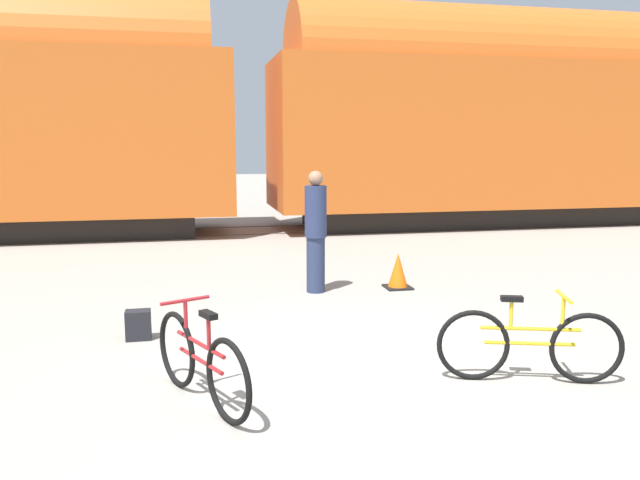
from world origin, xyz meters
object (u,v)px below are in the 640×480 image
object	(u,v)px
freight_train	(252,110)
backpack	(138,325)
traffic_cone	(398,272)
person_in_navy	(316,231)
bicycle_yellow	(530,344)
bicycle_maroon	(200,362)

from	to	relation	value
freight_train	backpack	bearing A→B (deg)	-104.51
traffic_cone	person_in_navy	bearing A→B (deg)	178.61
freight_train	person_in_navy	size ratio (longest dim) A/B	27.85
freight_train	bicycle_yellow	distance (m)	11.28
person_in_navy	bicycle_yellow	bearing A→B (deg)	-28.87
bicycle_maroon	backpack	world-z (taller)	bicycle_maroon
bicycle_yellow	person_in_navy	distance (m)	4.18
bicycle_yellow	traffic_cone	distance (m)	3.92
bicycle_maroon	bicycle_yellow	xyz separation A→B (m)	(3.03, -0.15, -0.01)
bicycle_maroon	bicycle_yellow	distance (m)	3.04
backpack	traffic_cone	bearing A→B (deg)	25.70
freight_train	person_in_navy	xyz separation A→B (m)	(0.20, -6.91, -2.14)
freight_train	traffic_cone	xyz separation A→B (m)	(1.50, -6.94, -2.81)
person_in_navy	traffic_cone	distance (m)	1.46
backpack	freight_train	bearing A→B (deg)	75.49
freight_train	bicycle_yellow	xyz separation A→B (m)	(1.43, -10.86, -2.70)
traffic_cone	bicycle_yellow	bearing A→B (deg)	-91.01
backpack	traffic_cone	world-z (taller)	traffic_cone
backpack	person_in_navy	bearing A→B (deg)	36.78
freight_train	traffic_cone	distance (m)	7.63
bicycle_maroon	traffic_cone	world-z (taller)	bicycle_maroon
person_in_navy	traffic_cone	size ratio (longest dim) A/B	3.33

